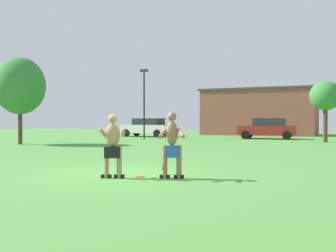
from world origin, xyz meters
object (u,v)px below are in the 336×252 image
object	(u,v)px
player_in_black	(113,143)
car_white_far_end	(147,127)
player_near	(172,144)
frisbee	(139,176)
lamp_post	(144,96)
tree_left_field	(20,86)
car_red_mid_lot	(268,128)
tree_right_field	(325,96)

from	to	relation	value
player_in_black	car_white_far_end	bearing A→B (deg)	115.32
player_in_black	car_white_far_end	xyz separation A→B (m)	(-10.36, 21.90, -0.06)
player_near	player_in_black	xyz separation A→B (m)	(-1.39, -0.55, 0.01)
player_near	frisbee	bearing A→B (deg)	-176.14
lamp_post	tree_left_field	xyz separation A→B (m)	(-3.95, -8.40, 0.24)
car_white_far_end	player_in_black	bearing A→B (deg)	-64.68
player_in_black	car_white_far_end	size ratio (longest dim) A/B	0.37
player_near	car_white_far_end	size ratio (longest dim) A/B	0.39
car_red_mid_lot	frisbee	bearing A→B (deg)	-88.35
player_near	lamp_post	world-z (taller)	lamp_post
player_in_black	lamp_post	distance (m)	19.89
player_near	tree_left_field	bearing A→B (deg)	147.33
player_near	tree_right_field	xyz separation A→B (m)	(2.70, 18.71, 2.12)
frisbee	car_red_mid_lot	distance (m)	21.74
tree_left_field	car_white_far_end	bearing A→B (deg)	80.53
tree_left_field	tree_right_field	bearing A→B (deg)	30.74
player_in_black	frisbee	world-z (taller)	player_in_black
lamp_post	tree_left_field	bearing A→B (deg)	-115.19
frisbee	tree_left_field	xyz separation A→B (m)	(-12.93, 8.94, 3.48)
car_red_mid_lot	player_near	bearing A→B (deg)	-85.96
car_white_far_end	tree_right_field	world-z (taller)	tree_right_field
car_red_mid_lot	lamp_post	bearing A→B (deg)	-152.33
player_in_black	tree_left_field	size ratio (longest dim) A/B	0.31
car_red_mid_lot	tree_right_field	distance (m)	5.60
player_near	tree_right_field	bearing A→B (deg)	81.79
player_in_black	lamp_post	world-z (taller)	lamp_post
frisbee	car_red_mid_lot	world-z (taller)	car_red_mid_lot
player_in_black	player_near	bearing A→B (deg)	21.47
player_in_black	car_red_mid_lot	size ratio (longest dim) A/B	0.37
car_white_far_end	tree_left_field	bearing A→B (deg)	-99.47
car_red_mid_lot	tree_right_field	bearing A→B (deg)	-34.84
player_in_black	car_white_far_end	world-z (taller)	player_in_black
car_white_far_end	tree_left_field	world-z (taller)	tree_left_field
player_near	car_white_far_end	bearing A→B (deg)	118.84
player_near	player_in_black	bearing A→B (deg)	-158.53
player_in_black	tree_left_field	bearing A→B (deg)	142.87
player_in_black	car_red_mid_lot	distance (m)	22.21
car_red_mid_lot	tree_left_field	xyz separation A→B (m)	(-12.31, -12.78, 2.67)
car_white_far_end	tree_left_field	size ratio (longest dim) A/B	0.83
player_in_black	frisbee	distance (m)	1.11
frisbee	car_white_far_end	size ratio (longest dim) A/B	0.07
player_near	tree_left_field	world-z (taller)	tree_left_field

